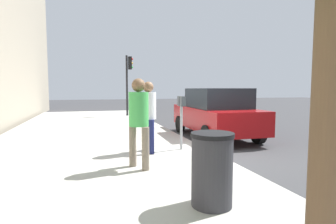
% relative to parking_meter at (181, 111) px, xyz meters
% --- Properties ---
extents(ground_plane, '(80.00, 80.00, 0.00)m').
position_rel_parking_meter_xyz_m(ground_plane, '(-0.54, -0.68, -1.17)').
color(ground_plane, '#38383A').
rests_on(ground_plane, ground).
extents(sidewalk_slab, '(28.00, 6.00, 0.15)m').
position_rel_parking_meter_xyz_m(sidewalk_slab, '(-0.54, 2.32, -1.09)').
color(sidewalk_slab, '#A8A59E').
rests_on(sidewalk_slab, ground_plane).
extents(parking_meter, '(0.36, 0.12, 1.41)m').
position_rel_parking_meter_xyz_m(parking_meter, '(0.00, 0.00, 0.00)').
color(parking_meter, gray).
rests_on(parking_meter, sidewalk_slab).
extents(pedestrian_at_meter, '(0.53, 0.39, 1.78)m').
position_rel_parking_meter_xyz_m(pedestrian_at_meter, '(-0.07, 0.90, 0.04)').
color(pedestrian_at_meter, '#191E4C').
rests_on(pedestrian_at_meter, sidewalk_slab).
extents(pedestrian_bystander, '(0.49, 0.39, 1.81)m').
position_rel_parking_meter_xyz_m(pedestrian_bystander, '(-1.37, 1.38, 0.06)').
color(pedestrian_bystander, '#726656').
rests_on(pedestrian_bystander, sidewalk_slab).
extents(parked_sedan_near, '(4.46, 2.09, 1.77)m').
position_rel_parking_meter_xyz_m(parked_sedan_near, '(2.09, -2.02, -0.27)').
color(parked_sedan_near, maroon).
rests_on(parked_sedan_near, ground_plane).
extents(traffic_signal, '(0.24, 0.44, 3.60)m').
position_rel_parking_meter_xyz_m(traffic_signal, '(9.60, 0.03, 1.41)').
color(traffic_signal, black).
rests_on(traffic_signal, sidewalk_slab).
extents(trash_bin, '(0.59, 0.59, 1.01)m').
position_rel_parking_meter_xyz_m(trash_bin, '(-3.38, 0.74, -0.51)').
color(trash_bin, '#2D2D33').
rests_on(trash_bin, sidewalk_slab).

